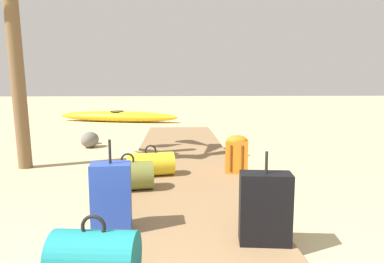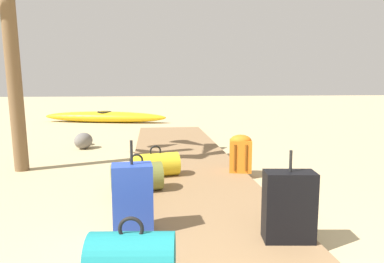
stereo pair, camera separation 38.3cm
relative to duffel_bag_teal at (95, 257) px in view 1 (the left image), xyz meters
name	(u,v)px [view 1 (the left image)]	position (x,y,z in m)	size (l,w,h in m)	color
ground_plane	(185,189)	(0.65, 2.30, -0.26)	(60.00, 60.00, 0.00)	tan
boardwalk	(183,168)	(0.65, 3.26, -0.22)	(1.67, 9.57, 0.08)	olive
duffel_bag_teal	(95,257)	(0.00, 0.00, 0.00)	(0.58, 0.41, 0.47)	#197A7F
backpack_orange	(237,153)	(1.41, 2.81, 0.11)	(0.36, 0.32, 0.54)	orange
duffel_bag_olive	(128,176)	(-0.05, 2.03, -0.01)	(0.65, 0.43, 0.45)	olive
duffel_bag_yellow	(151,164)	(0.18, 2.68, -0.02)	(0.69, 0.45, 0.43)	gold
suitcase_black	(265,208)	(1.24, 0.54, 0.11)	(0.43, 0.26, 0.75)	black
suitcase_blue	(111,197)	(-0.03, 0.84, 0.12)	(0.36, 0.25, 0.81)	#2847B7
kayak	(118,116)	(-1.46, 10.24, -0.07)	(4.32, 1.72, 0.38)	gold
rock_left_near	(92,140)	(-1.34, 5.80, -0.16)	(0.29, 0.25, 0.19)	gray
rock_left_far	(90,140)	(-1.28, 5.34, -0.09)	(0.44, 0.34, 0.33)	slate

